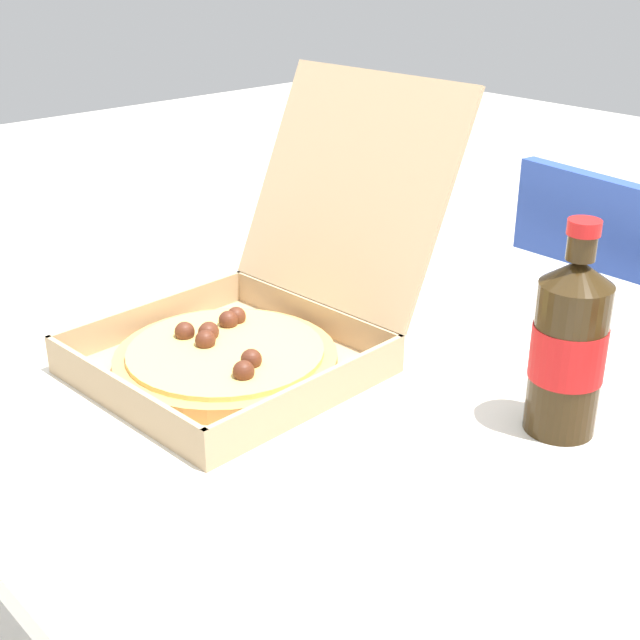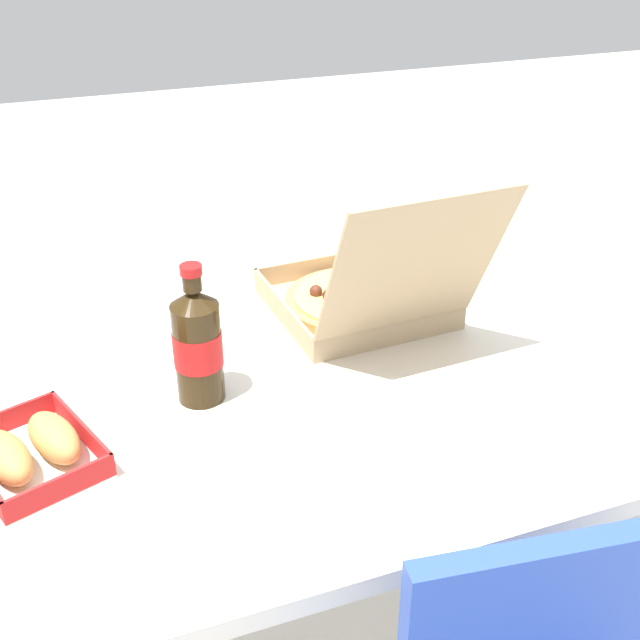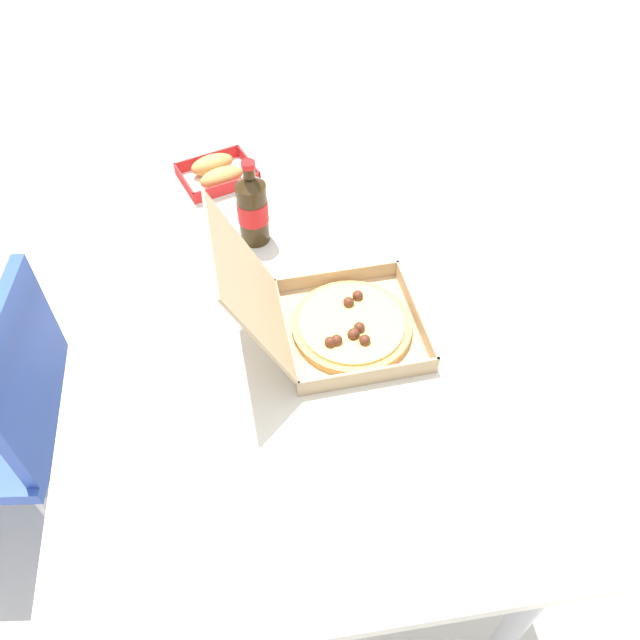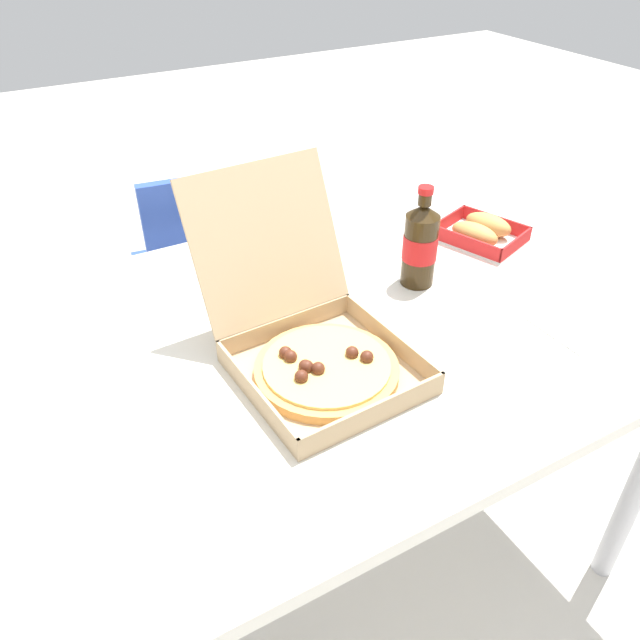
{
  "view_description": "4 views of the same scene",
  "coord_description": "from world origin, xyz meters",
  "px_view_note": "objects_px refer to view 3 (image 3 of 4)",
  "views": [
    {
      "loc": [
        0.67,
        -0.65,
        1.19
      ],
      "look_at": [
        -0.0,
        -0.04,
        0.78
      ],
      "focal_mm": 48.74,
      "sensor_mm": 36.0,
      "label": 1
    },
    {
      "loc": [
        0.44,
        1.05,
        1.43
      ],
      "look_at": [
        0.02,
        -0.09,
        0.73
      ],
      "focal_mm": 44.47,
      "sensor_mm": 36.0,
      "label": 2
    },
    {
      "loc": [
        -0.93,
        0.07,
        1.77
      ],
      "look_at": [
        -0.06,
        -0.06,
        0.76
      ],
      "focal_mm": 35.6,
      "sensor_mm": 36.0,
      "label": 3
    },
    {
      "loc": [
        -0.49,
        -0.86,
        1.45
      ],
      "look_at": [
        -0.02,
        -0.02,
        0.76
      ],
      "focal_mm": 34.93,
      "sensor_mm": 36.0,
      "label": 4
    }
  ],
  "objects_px": {
    "pizza_box_open": "(336,320)",
    "paper_menu": "(353,176)",
    "bread_side_box": "(217,172)",
    "cola_bottle": "(253,208)"
  },
  "relations": [
    {
      "from": "pizza_box_open",
      "to": "paper_menu",
      "type": "bearing_deg",
      "value": -14.73
    },
    {
      "from": "pizza_box_open",
      "to": "bread_side_box",
      "type": "xyz_separation_m",
      "value": [
        0.58,
        0.22,
        -0.02
      ]
    },
    {
      "from": "bread_side_box",
      "to": "paper_menu",
      "type": "xyz_separation_m",
      "value": [
        -0.04,
        -0.37,
        -0.02
      ]
    },
    {
      "from": "cola_bottle",
      "to": "pizza_box_open",
      "type": "bearing_deg",
      "value": -156.74
    },
    {
      "from": "paper_menu",
      "to": "bread_side_box",
      "type": "bearing_deg",
      "value": 83.28
    },
    {
      "from": "cola_bottle",
      "to": "bread_side_box",
      "type": "bearing_deg",
      "value": 17.63
    },
    {
      "from": "bread_side_box",
      "to": "cola_bottle",
      "type": "bearing_deg",
      "value": -162.37
    },
    {
      "from": "bread_side_box",
      "to": "cola_bottle",
      "type": "height_order",
      "value": "cola_bottle"
    },
    {
      "from": "pizza_box_open",
      "to": "cola_bottle",
      "type": "bearing_deg",
      "value": 23.26
    },
    {
      "from": "cola_bottle",
      "to": "paper_menu",
      "type": "height_order",
      "value": "cola_bottle"
    }
  ]
}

